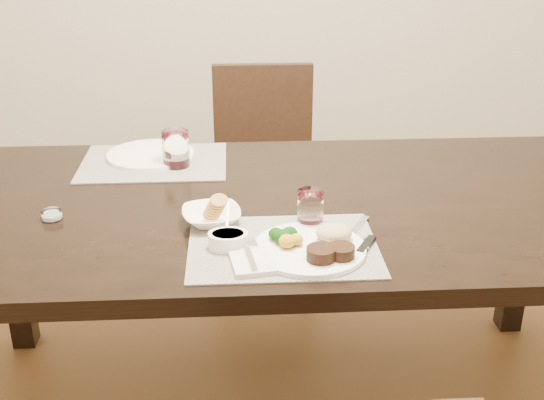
{
  "coord_description": "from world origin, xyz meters",
  "views": [
    {
      "loc": [
        -0.13,
        -1.75,
        1.53
      ],
      "look_at": [
        -0.03,
        -0.16,
        0.82
      ],
      "focal_mm": 45.0,
      "sensor_mm": 36.0,
      "label": 1
    }
  ],
  "objects": [
    {
      "name": "far_plate",
      "position": [
        -0.4,
        0.36,
        0.76
      ],
      "size": [
        0.28,
        0.28,
        0.01
      ],
      "primitive_type": "cylinder",
      "color": "white",
      "rests_on": "placemat_far"
    },
    {
      "name": "placemat_near",
      "position": [
        -0.01,
        -0.28,
        0.75
      ],
      "size": [
        0.46,
        0.34,
        0.0
      ],
      "primitive_type": "cube",
      "color": "gray",
      "rests_on": "dining_table"
    },
    {
      "name": "dining_table",
      "position": [
        0.0,
        0.0,
        0.67
      ],
      "size": [
        2.0,
        1.0,
        0.75
      ],
      "color": "black",
      "rests_on": "ground"
    },
    {
      "name": "steak_knife",
      "position": [
        0.19,
        -0.28,
        0.76
      ],
      "size": [
        0.08,
        0.22,
        0.01
      ],
      "rotation": [
        0.0,
        0.0,
        -0.52
      ],
      "color": "silver",
      "rests_on": "placemat_near"
    },
    {
      "name": "sauce_ramekin",
      "position": [
        -0.15,
        -0.28,
        0.78
      ],
      "size": [
        0.1,
        0.15,
        0.08
      ],
      "rotation": [
        0.0,
        0.0,
        -0.09
      ],
      "color": "white",
      "rests_on": "placemat_near"
    },
    {
      "name": "salt_cellar",
      "position": [
        -0.61,
        -0.09,
        0.76
      ],
      "size": [
        0.05,
        0.05,
        0.02
      ],
      "rotation": [
        0.0,
        0.0,
        -0.16
      ],
      "color": "white",
      "rests_on": "dining_table"
    },
    {
      "name": "dinner_plate",
      "position": [
        0.06,
        -0.32,
        0.77
      ],
      "size": [
        0.27,
        0.27,
        0.05
      ],
      "rotation": [
        0.0,
        0.0,
        -0.43
      ],
      "color": "white",
      "rests_on": "placemat_near"
    },
    {
      "name": "placemat_far",
      "position": [
        -0.38,
        0.32,
        0.75
      ],
      "size": [
        0.46,
        0.34,
        0.0
      ],
      "primitive_type": "cube",
      "color": "gray",
      "rests_on": "dining_table"
    },
    {
      "name": "wine_glass_near",
      "position": [
        0.07,
        -0.17,
        0.8
      ],
      "size": [
        0.07,
        0.07,
        0.09
      ],
      "rotation": [
        0.0,
        0.0,
        0.06
      ],
      "color": "white",
      "rests_on": "placemat_near"
    },
    {
      "name": "cracker_bowl",
      "position": [
        -0.19,
        -0.14,
        0.77
      ],
      "size": [
        0.17,
        0.17,
        0.07
      ],
      "rotation": [
        0.0,
        0.0,
        0.16
      ],
      "color": "white",
      "rests_on": "placemat_near"
    },
    {
      "name": "chair_far",
      "position": [
        0.0,
        0.93,
        0.5
      ],
      "size": [
        0.42,
        0.42,
        0.9
      ],
      "color": "black",
      "rests_on": "ground"
    },
    {
      "name": "napkin_fork",
      "position": [
        -0.09,
        -0.35,
        0.76
      ],
      "size": [
        0.12,
        0.18,
        0.02
      ],
      "rotation": [
        0.0,
        0.0,
        0.15
      ],
      "color": "silver",
      "rests_on": "placemat_near"
    },
    {
      "name": "wine_glass_far",
      "position": [
        -0.31,
        0.27,
        0.81
      ],
      "size": [
        0.08,
        0.08,
        0.12
      ],
      "rotation": [
        0.0,
        0.0,
        0.14
      ],
      "color": "white",
      "rests_on": "placemat_far"
    }
  ]
}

